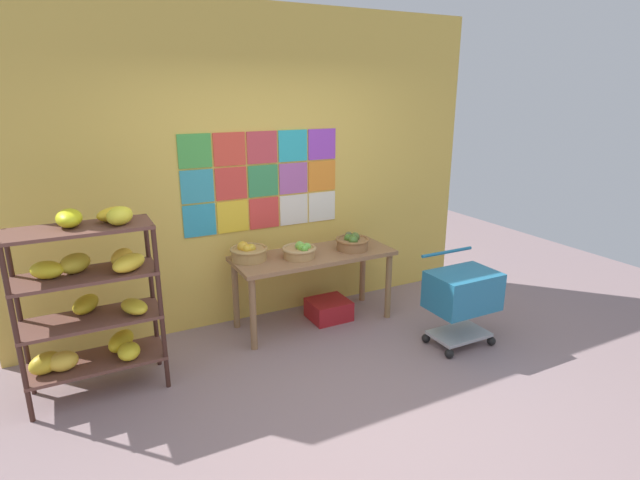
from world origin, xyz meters
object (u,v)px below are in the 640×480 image
object	(u,v)px
fruit_basket_right	(352,242)
produce_crate_under_table	(329,309)
fruit_basket_back_right	(300,251)
fruit_basket_back_left	(249,252)
display_table	(314,263)
banana_shelf_unit	(93,293)
shopping_cart	(462,294)

from	to	relation	value
fruit_basket_right	produce_crate_under_table	bearing A→B (deg)	164.80
fruit_basket_right	fruit_basket_back_right	world-z (taller)	fruit_basket_right
fruit_basket_back_left	produce_crate_under_table	bearing A→B (deg)	-7.72
fruit_basket_right	produce_crate_under_table	size ratio (longest dim) A/B	0.85
display_table	produce_crate_under_table	distance (m)	0.55
display_table	fruit_basket_back_left	bearing A→B (deg)	169.76
display_table	produce_crate_under_table	xyz separation A→B (m)	(0.17, 0.00, -0.52)
banana_shelf_unit	produce_crate_under_table	xyz separation A→B (m)	(2.12, 0.31, -0.70)
banana_shelf_unit	display_table	size ratio (longest dim) A/B	0.92
produce_crate_under_table	shopping_cart	xyz separation A→B (m)	(0.80, -1.01, 0.39)
fruit_basket_back_right	fruit_basket_back_left	distance (m)	0.47
display_table	fruit_basket_right	xyz separation A→B (m)	(0.40, -0.06, 0.17)
fruit_basket_right	shopping_cart	size ratio (longest dim) A/B	0.40
fruit_basket_back_right	produce_crate_under_table	world-z (taller)	fruit_basket_back_right
fruit_basket_back_left	display_table	bearing A→B (deg)	-10.24
shopping_cart	banana_shelf_unit	bearing A→B (deg)	163.52
display_table	shopping_cart	size ratio (longest dim) A/B	1.88
fruit_basket_back_left	banana_shelf_unit	bearing A→B (deg)	-162.82
display_table	produce_crate_under_table	bearing A→B (deg)	1.48
fruit_basket_right	shopping_cart	bearing A→B (deg)	-58.81
banana_shelf_unit	fruit_basket_right	world-z (taller)	banana_shelf_unit
display_table	fruit_basket_back_right	distance (m)	0.23
produce_crate_under_table	fruit_basket_back_right	bearing A→B (deg)	-171.91
shopping_cart	fruit_basket_back_right	bearing A→B (deg)	136.75
produce_crate_under_table	banana_shelf_unit	bearing A→B (deg)	-171.73
banana_shelf_unit	fruit_basket_back_right	world-z (taller)	banana_shelf_unit
banana_shelf_unit	fruit_basket_back_right	size ratio (longest dim) A/B	4.46
fruit_basket_back_right	shopping_cart	xyz separation A→B (m)	(1.13, -0.96, -0.29)
banana_shelf_unit	shopping_cart	bearing A→B (deg)	-13.47
produce_crate_under_table	shopping_cart	distance (m)	1.34
fruit_basket_right	fruit_basket_back_right	distance (m)	0.56
fruit_basket_right	shopping_cart	distance (m)	1.15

